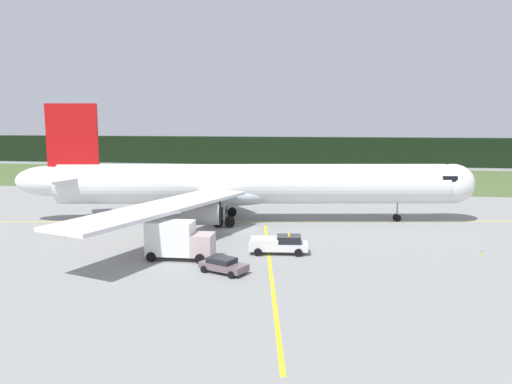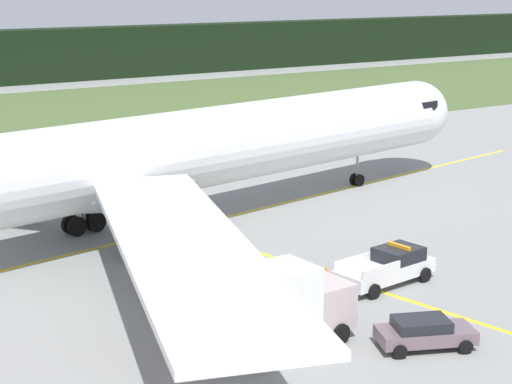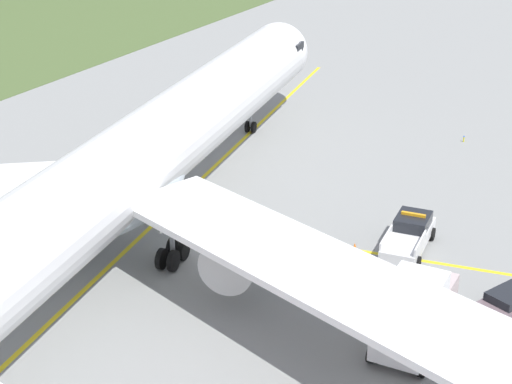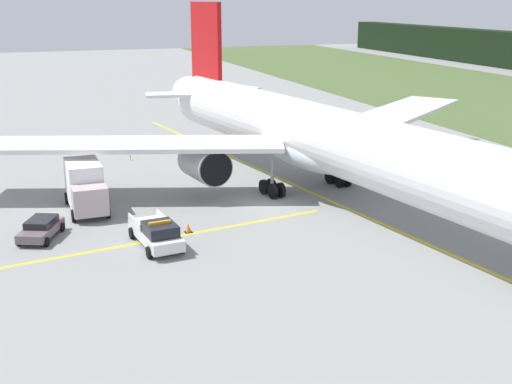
% 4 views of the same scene
% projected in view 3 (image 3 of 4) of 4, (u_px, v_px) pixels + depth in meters
% --- Properties ---
extents(ground, '(320.00, 320.00, 0.00)m').
position_uv_depth(ground, '(215.00, 253.00, 48.02)').
color(ground, gray).
extents(taxiway_centerline_main, '(76.23, 13.05, 0.01)m').
position_uv_depth(taxiway_centerline_main, '(148.00, 229.00, 50.75)').
color(taxiway_centerline_main, yellow).
rests_on(taxiway_centerline_main, ground).
extents(taxiway_centerline_spur, '(6.30, 35.91, 0.01)m').
position_uv_depth(taxiway_centerline_spur, '(499.00, 273.00, 45.86)').
color(taxiway_centerline_spur, yellow).
rests_on(taxiway_centerline_spur, ground).
extents(airliner, '(57.39, 51.10, 14.76)m').
position_uv_depth(airliner, '(137.00, 163.00, 48.05)').
color(airliner, silver).
rests_on(airliner, ground).
extents(ops_pickup_truck, '(5.81, 2.78, 1.94)m').
position_uv_depth(ops_pickup_truck, '(409.00, 235.00, 48.07)').
color(ops_pickup_truck, silver).
rests_on(ops_pickup_truck, ground).
extents(catering_truck, '(6.18, 2.79, 3.70)m').
position_uv_depth(catering_truck, '(414.00, 311.00, 38.86)').
color(catering_truck, '#BCA9A9').
rests_on(catering_truck, ground).
extents(staff_car, '(4.42, 3.26, 1.30)m').
position_uv_depth(staff_car, '(512.00, 301.00, 41.85)').
color(staff_car, '#67555C').
rests_on(staff_car, ground).
extents(apron_cone, '(0.51, 0.51, 0.64)m').
position_uv_depth(apron_cone, '(355.00, 248.00, 47.87)').
color(apron_cone, black).
rests_on(apron_cone, ground).
extents(taxiway_edge_light_east, '(0.12, 0.12, 0.50)m').
position_uv_depth(taxiway_edge_light_east, '(464.00, 139.00, 64.44)').
color(taxiway_edge_light_east, yellow).
rests_on(taxiway_edge_light_east, ground).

